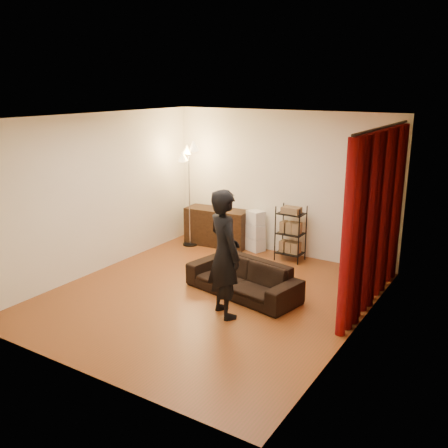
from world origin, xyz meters
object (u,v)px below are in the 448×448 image
Objects in this scene: sofa at (243,278)px; wire_shelf at (291,233)px; person at (225,254)px; floor_lamp at (189,196)px; storage_boxes at (255,231)px; media_cabinet at (217,227)px.

sofa is 1.83m from wire_shelf.
person is 0.90× the size of floor_lamp.
storage_boxes is 1.47m from floor_lamp.
floor_lamp is at bearing -163.47° from storage_boxes.
media_cabinet reaches higher than sofa.
storage_boxes is at bearing -37.31° from person.
storage_boxes is at bearing 165.48° from wire_shelf.
sofa is at bearing -53.32° from media_cabinet.
media_cabinet is at bearing 173.32° from wire_shelf.
wire_shelf is (-0.17, 2.56, -0.39)m from person.
wire_shelf is at bearing -7.09° from media_cabinet.
person is 2.59m from wire_shelf.
person is at bearing -45.58° from floor_lamp.
sofa is 2.29× the size of storage_boxes.
person is 3.22m from media_cabinet.
person is (0.13, -0.75, 0.64)m from sofa.
media_cabinet is 0.83m from storage_boxes.
floor_lamp reaches higher than media_cabinet.
floor_lamp reaches higher than sofa.
wire_shelf is 2.16m from floor_lamp.
floor_lamp is at bearing 154.71° from sofa.
wire_shelf is at bearing 102.31° from sofa.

